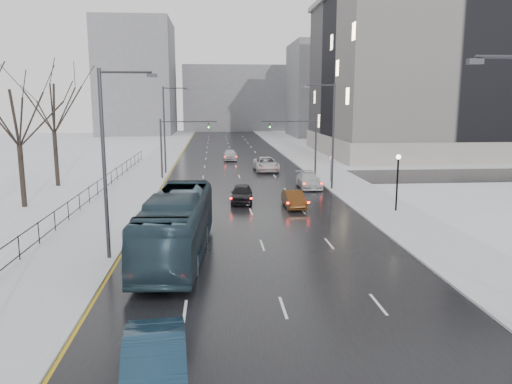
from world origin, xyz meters
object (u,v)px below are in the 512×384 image
object	(u,v)px
lamppost_r_mid	(398,174)
sedan_left_near	(155,368)
streetlight_r_mid	(331,131)
streetlight_l_far	(166,125)
sedan_center_near	(242,194)
tree_park_d	(25,208)
mast_signal_right	(306,140)
mast_signal_left	(171,141)
sedan_right_far	(309,180)
sedan_center_far	(230,155)
bus	(177,225)
streetlight_l_near	(108,155)
no_uturn_sign	(331,161)
sedan_right_near	(294,199)
tree_park_e	(58,187)
sedan_right_cross	(266,164)

from	to	relation	value
lamppost_r_mid	sedan_left_near	xyz separation A→B (m)	(-15.50, -22.81, -2.05)
streetlight_r_mid	sedan_left_near	distance (m)	35.48
streetlight_l_far	sedan_center_near	world-z (taller)	streetlight_l_far
tree_park_d	lamppost_r_mid	world-z (taller)	tree_park_d
mast_signal_right	streetlight_l_far	bearing A→B (deg)	165.52
mast_signal_left	sedan_right_far	distance (m)	15.67
sedan_right_far	sedan_center_far	distance (m)	24.64
tree_park_d	bus	world-z (taller)	tree_park_d
streetlight_r_mid	bus	xyz separation A→B (m)	(-12.97, -19.69, -3.85)
sedan_right_far	sedan_center_far	xyz separation A→B (m)	(-6.88, 23.66, 0.06)
bus	streetlight_l_far	bearing A→B (deg)	99.98
sedan_center_near	sedan_right_far	world-z (taller)	sedan_center_near
mast_signal_right	sedan_left_near	size ratio (longest dim) A/B	1.26
sedan_left_near	streetlight_r_mid	bearing A→B (deg)	63.42
streetlight_l_near	lamppost_r_mid	world-z (taller)	streetlight_l_near
sedan_center_far	lamppost_r_mid	bearing A→B (deg)	-71.71
streetlight_r_mid	sedan_center_far	xyz separation A→B (m)	(-8.67, 24.84, -4.79)
bus	sedan_right_far	world-z (taller)	bus
no_uturn_sign	sedan_right_far	xyz separation A→B (m)	(-2.82, -2.82, -1.54)
streetlight_l_far	sedan_right_near	distance (m)	23.40
sedan_left_near	sedan_right_near	size ratio (longest dim) A/B	1.28
no_uturn_sign	sedan_right_far	world-z (taller)	no_uturn_sign
mast_signal_left	sedan_right_near	xyz separation A→B (m)	(10.83, -15.68, -3.40)
mast_signal_left	sedan_center_far	size ratio (longest dim) A/B	1.41
streetlight_l_near	mast_signal_right	world-z (taller)	streetlight_l_near
streetlight_r_mid	sedan_right_far	world-z (taller)	streetlight_r_mid
streetlight_r_mid	sedan_right_far	xyz separation A→B (m)	(-1.79, 1.18, -4.85)
tree_park_e	mast_signal_right	size ratio (longest dim) A/B	2.08
streetlight_l_far	lamppost_r_mid	xyz separation A→B (m)	(19.17, -22.00, -2.67)
tree_park_e	lamppost_r_mid	world-z (taller)	tree_park_e
tree_park_e	streetlight_l_near	bearing A→B (deg)	-67.31
no_uturn_sign	bus	world-z (taller)	bus
sedan_right_far	bus	bearing A→B (deg)	-118.90
mast_signal_left	no_uturn_sign	xyz separation A→B (m)	(16.53, -4.00, -1.81)
tree_park_d	streetlight_r_mid	world-z (taller)	streetlight_r_mid
streetlight_l_far	sedan_right_cross	bearing A→B (deg)	6.91
streetlight_r_mid	no_uturn_sign	size ratio (longest dim) A/B	3.70
sedan_right_near	bus	bearing A→B (deg)	-126.42
sedan_right_cross	sedan_right_far	world-z (taller)	sedan_right_cross
tree_park_e	sedan_center_near	size ratio (longest dim) A/B	3.10
lamppost_r_mid	mast_signal_right	size ratio (longest dim) A/B	0.66
mast_signal_left	lamppost_r_mid	bearing A→B (deg)	-44.48
sedan_right_far	sedan_center_far	bearing A→B (deg)	105.49
sedan_left_near	sedan_right_cross	distance (m)	46.90
sedan_right_near	sedan_right_far	distance (m)	9.32
sedan_left_near	sedan_center_far	bearing A→B (deg)	80.56
bus	sedan_right_near	xyz separation A→B (m)	(8.30, 12.00, -1.07)
sedan_right_near	sedan_center_far	bearing A→B (deg)	95.25
no_uturn_sign	sedan_right_cross	world-z (taller)	no_uturn_sign
mast_signal_right	sedan_left_near	distance (m)	42.61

